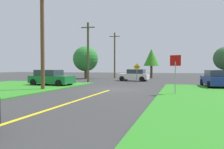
# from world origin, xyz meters

# --- Properties ---
(ground_plane) EXTENTS (120.00, 120.00, 0.00)m
(ground_plane) POSITION_xyz_m (0.00, 0.00, 0.00)
(ground_plane) COLOR #363636
(lane_stripe_center) EXTENTS (0.20, 14.00, 0.01)m
(lane_stripe_center) POSITION_xyz_m (0.00, -8.00, 0.01)
(lane_stripe_center) COLOR yellow
(lane_stripe_center) RESTS_ON ground
(stop_sign) EXTENTS (0.72, 0.17, 2.69)m
(stop_sign) POSITION_xyz_m (5.20, -2.44, 1.89)
(stop_sign) COLOR #9EA0A8
(stop_sign) RESTS_ON ground
(car_approaching_junction) EXTENTS (4.26, 2.25, 1.62)m
(car_approaching_junction) POSITION_xyz_m (-0.52, 11.90, 0.80)
(car_approaching_junction) COLOR white
(car_approaching_junction) RESTS_ON ground
(car_on_crossroad) EXTENTS (2.38, 4.60, 1.62)m
(car_on_crossroad) POSITION_xyz_m (8.70, 4.42, 0.81)
(car_on_crossroad) COLOR navy
(car_on_crossroad) RESTS_ON ground
(parked_car_near_building) EXTENTS (4.76, 2.45, 1.62)m
(parked_car_near_building) POSITION_xyz_m (-7.18, 1.68, 0.81)
(parked_car_near_building) COLOR #196B33
(parked_car_near_building) RESTS_ON ground
(utility_pole_near) EXTENTS (1.80, 0.39, 8.37)m
(utility_pole_near) POSITION_xyz_m (-5.36, -2.30, 4.29)
(utility_pole_near) COLOR brown
(utility_pole_near) RESTS_ON ground
(utility_pole_mid) EXTENTS (1.80, 0.29, 7.64)m
(utility_pole_mid) POSITION_xyz_m (-5.82, 8.14, 3.95)
(utility_pole_mid) COLOR #4D472F
(utility_pole_mid) RESTS_ON ground
(utility_pole_far) EXTENTS (1.80, 0.41, 7.91)m
(utility_pole_far) POSITION_xyz_m (-5.34, 18.59, 4.10)
(utility_pole_far) COLOR brown
(utility_pole_far) RESTS_ON ground
(direction_sign) EXTENTS (0.90, 0.11, 2.38)m
(direction_sign) POSITION_xyz_m (0.44, 8.76, 1.48)
(direction_sign) COLOR slate
(direction_sign) RESTS_ON ground
(oak_tree_left) EXTENTS (2.79, 2.79, 5.24)m
(oak_tree_left) POSITION_xyz_m (0.66, 21.61, 3.67)
(oak_tree_left) COLOR brown
(oak_tree_left) RESTS_ON ground
(oak_tree_right) EXTENTS (4.20, 4.20, 5.44)m
(oak_tree_right) POSITION_xyz_m (-9.62, 15.84, 3.33)
(oak_tree_right) COLOR brown
(oak_tree_right) RESTS_ON ground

